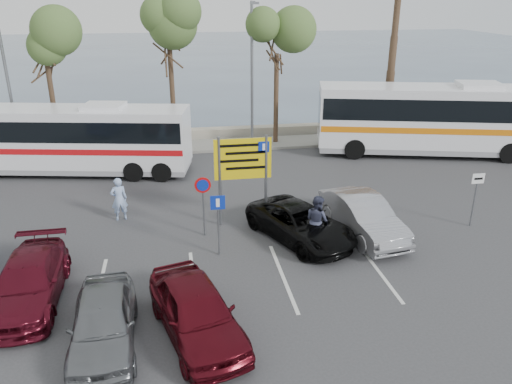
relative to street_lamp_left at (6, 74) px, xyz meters
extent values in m
plane|color=#363639|center=(10.00, -13.52, -4.60)|extent=(120.00, 120.00, 0.00)
cube|color=gray|center=(10.00, 0.48, -4.52)|extent=(44.00, 2.40, 0.15)
cube|color=#AAA088|center=(10.00, 2.48, -4.30)|extent=(48.00, 0.80, 0.60)
plane|color=#3F4F65|center=(10.00, 46.48, -4.59)|extent=(140.00, 140.00, 0.00)
cylinder|color=#382619|center=(2.00, 0.48, -1.93)|extent=(0.28, 0.28, 5.04)
cylinder|color=#382619|center=(8.50, 0.48, -1.65)|extent=(0.28, 0.28, 5.60)
cylinder|color=#382619|center=(14.50, 0.48, -1.86)|extent=(0.28, 0.28, 5.18)
cylinder|color=#382619|center=(21.50, 0.48, 0.55)|extent=(0.48, 0.48, 10.00)
cylinder|color=slate|center=(0.00, 0.08, -0.45)|extent=(0.16, 0.16, 8.00)
cylinder|color=slate|center=(13.00, 0.08, -0.45)|extent=(0.16, 0.16, 8.00)
cylinder|color=slate|center=(13.00, -0.37, 3.50)|extent=(0.12, 0.90, 0.12)
cube|color=slate|center=(13.00, -0.87, 3.45)|extent=(0.45, 0.25, 0.12)
cylinder|color=slate|center=(10.10, -10.32, -2.80)|extent=(0.12, 0.12, 3.60)
cylinder|color=slate|center=(11.90, -10.32, -2.80)|extent=(0.12, 0.12, 3.60)
cube|color=#DEBD0B|center=(11.00, -10.32, -1.90)|extent=(2.20, 0.06, 1.60)
cube|color=#0C2699|center=(11.80, -10.36, -1.45)|extent=(0.42, 0.01, 0.42)
cylinder|color=slate|center=(9.40, -11.12, -3.50)|extent=(0.07, 0.07, 2.20)
cylinder|color=#B20C0C|center=(9.40, -11.15, -2.55)|extent=(0.60, 0.03, 0.60)
cylinder|color=slate|center=(9.80, -12.72, -3.50)|extent=(0.07, 0.07, 2.20)
cube|color=#0C2699|center=(9.80, -12.74, -2.60)|extent=(0.50, 0.03, 0.50)
cylinder|color=slate|center=(19.80, -12.02, -3.50)|extent=(0.07, 0.07, 2.20)
cube|color=white|center=(19.80, -12.04, -2.60)|extent=(0.50, 0.03, 0.40)
cube|color=white|center=(3.50, -3.02, -2.67)|extent=(11.69, 4.61, 2.81)
cube|color=black|center=(3.50, -3.02, -2.17)|extent=(11.47, 4.60, 1.00)
cube|color=red|center=(3.50, -3.02, -3.12)|extent=(11.58, 4.62, 0.29)
cube|color=gray|center=(3.50, -3.02, -4.07)|extent=(11.57, 4.56, 0.52)
cube|color=white|center=(3.50, -3.02, -1.15)|extent=(2.17, 1.87, 0.23)
cube|color=white|center=(22.94, -3.02, -2.39)|extent=(13.36, 5.89, 3.21)
cube|color=black|center=(22.94, -3.02, -1.82)|extent=(13.11, 5.86, 1.14)
cube|color=orange|center=(22.94, -3.02, -2.91)|extent=(13.24, 5.89, 0.33)
cube|color=gray|center=(22.94, -3.02, -4.00)|extent=(13.22, 5.83, 0.60)
cube|color=white|center=(22.94, -3.02, -0.66)|extent=(2.54, 2.22, 0.26)
imported|color=slate|center=(6.40, -17.02, -3.90)|extent=(1.83, 4.16, 1.39)
imported|color=#530D1B|center=(4.00, -14.64, -3.93)|extent=(1.94, 4.62, 1.33)
imported|color=#4F0B14|center=(8.80, -17.02, -3.85)|extent=(2.90, 4.72, 1.50)
imported|color=black|center=(12.90, -12.02, -3.95)|extent=(3.95, 5.14, 1.30)
imported|color=#98989E|center=(15.30, -12.02, -3.85)|extent=(2.31, 4.76, 1.50)
imported|color=#97B1DC|center=(6.15, -9.15, -3.70)|extent=(0.74, 0.57, 1.79)
imported|color=#35384F|center=(13.39, -12.46, -3.66)|extent=(1.06, 1.14, 1.88)
camera|label=1|loc=(8.55, -28.18, 3.99)|focal=35.00mm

